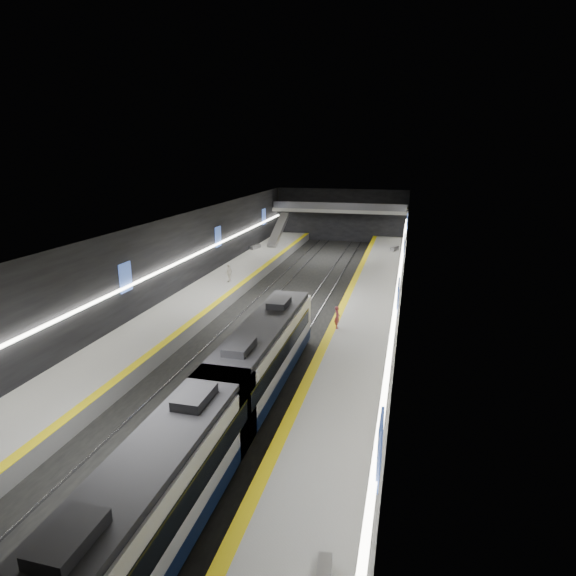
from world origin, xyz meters
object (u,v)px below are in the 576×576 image
(passenger_right_a, at_px, (337,317))
(passenger_left_a, at_px, (229,273))
(escalator, at_px, (278,230))
(bench_left_far, at_px, (255,247))
(bench_right_far, at_px, (394,248))
(train, at_px, (221,408))

(passenger_right_a, height_order, passenger_left_a, passenger_left_a)
(escalator, bearing_deg, bench_left_far, -112.13)
(passenger_right_a, relative_size, passenger_left_a, 0.93)
(escalator, relative_size, bench_right_far, 3.89)
(train, height_order, passenger_left_a, train)
(bench_left_far, distance_m, bench_right_far, 18.27)
(escalator, distance_m, bench_left_far, 5.35)
(train, height_order, escalator, escalator)
(passenger_left_a, bearing_deg, passenger_right_a, 56.62)
(bench_left_far, bearing_deg, bench_right_far, 26.18)
(escalator, xyz_separation_m, passenger_right_a, (13.14, -31.47, -1.07))
(train, height_order, passenger_right_a, train)
(escalator, height_order, bench_left_far, escalator)
(bench_left_far, relative_size, passenger_right_a, 1.17)
(escalator, relative_size, bench_left_far, 4.11)
(train, relative_size, passenger_right_a, 16.66)
(train, height_order, bench_left_far, train)
(train, relative_size, bench_right_far, 13.50)
(escalator, height_order, passenger_left_a, escalator)
(bench_right_far, distance_m, passenger_right_a, 30.36)
(bench_right_far, bearing_deg, passenger_right_a, -79.65)
(escalator, bearing_deg, train, -77.78)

